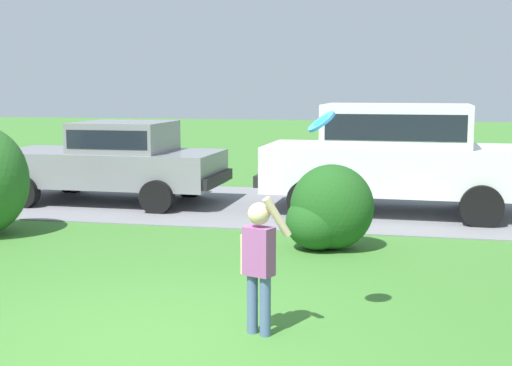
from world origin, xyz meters
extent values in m
plane|color=#3D752D|center=(0.00, 0.00, 0.00)|extent=(80.00, 80.00, 0.00)
cube|color=slate|center=(0.00, 7.04, 0.01)|extent=(28.00, 4.40, 0.02)
ellipsoid|color=#1E511C|center=(1.20, 3.84, 0.59)|extent=(1.15, 0.96, 1.18)
ellipsoid|color=#1E511C|center=(1.01, 3.77, 0.39)|extent=(0.86, 0.86, 0.78)
cube|color=gray|center=(-3.37, 6.82, 0.68)|extent=(4.22, 1.89, 0.64)
cube|color=gray|center=(-3.05, 6.82, 1.28)|extent=(1.70, 1.64, 0.56)
cube|color=black|center=(-3.05, 6.82, 1.28)|extent=(1.56, 1.66, 0.34)
cylinder|color=black|center=(-4.68, 5.90, 0.30)|extent=(0.60, 0.23, 0.60)
cylinder|color=black|center=(-4.66, 7.78, 0.30)|extent=(0.60, 0.23, 0.60)
cylinder|color=black|center=(-2.07, 5.87, 0.30)|extent=(0.60, 0.23, 0.60)
cylinder|color=black|center=(-2.05, 7.75, 0.30)|extent=(0.60, 0.23, 0.60)
cube|color=black|center=(-5.51, 6.85, 0.52)|extent=(0.14, 1.75, 0.20)
cube|color=black|center=(-1.23, 6.80, 0.52)|extent=(0.14, 1.75, 0.20)
cube|color=white|center=(2.00, 6.78, 0.80)|extent=(4.54, 1.94, 0.80)
cube|color=white|center=(2.00, 6.78, 1.56)|extent=(2.51, 1.67, 0.72)
cube|color=black|center=(2.00, 6.78, 1.56)|extent=(2.31, 1.69, 0.43)
cylinder|color=black|center=(0.58, 5.87, 0.34)|extent=(0.68, 0.24, 0.68)
cylinder|color=black|center=(0.63, 7.75, 0.34)|extent=(0.68, 0.24, 0.68)
cylinder|color=black|center=(3.37, 5.81, 0.34)|extent=(0.68, 0.24, 0.68)
cylinder|color=black|center=(3.42, 7.69, 0.34)|extent=(0.68, 0.24, 0.68)
cube|color=black|center=(-0.29, 6.83, 0.60)|extent=(0.16, 1.75, 0.20)
cylinder|color=#4C608C|center=(0.84, 0.39, 0.28)|extent=(0.10, 0.10, 0.55)
cylinder|color=#4C608C|center=(0.97, 0.33, 0.28)|extent=(0.10, 0.10, 0.55)
cube|color=#994C8C|center=(0.91, 0.36, 0.77)|extent=(0.30, 0.25, 0.44)
sphere|color=beige|center=(0.91, 0.36, 1.11)|extent=(0.20, 0.20, 0.20)
cylinder|color=beige|center=(1.07, 0.35, 1.09)|extent=(0.25, 0.20, 0.39)
cylinder|color=beige|center=(0.76, 0.42, 0.72)|extent=(0.07, 0.07, 0.36)
cylinder|color=#337FDB|center=(1.43, 0.57, 1.92)|extent=(0.28, 0.28, 0.24)
cylinder|color=#1EB7B2|center=(1.43, 0.57, 1.92)|extent=(0.16, 0.16, 0.14)
camera|label=1|loc=(2.16, -5.61, 2.24)|focal=49.11mm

